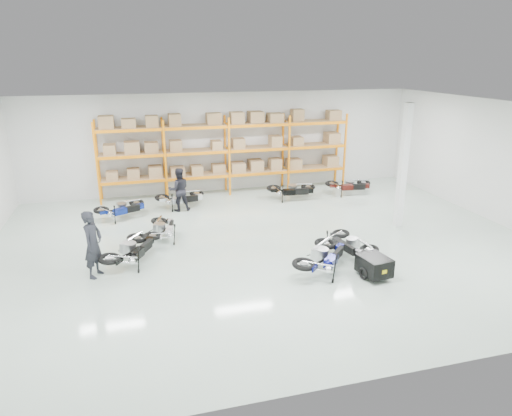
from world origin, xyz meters
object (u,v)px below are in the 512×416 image
object	(u,v)px
moto_back_d	(349,182)
moto_black_far_left	(131,246)
moto_back_b	(181,195)
person_left	(93,244)
moto_silver_left	(162,226)
person_back	(179,190)
moto_blue_centre	(323,252)
moto_touring_right	(349,240)
moto_back_a	(121,205)
moto_back_c	(292,187)
trailer	(374,266)

from	to	relation	value
moto_back_d	moto_black_far_left	bearing A→B (deg)	125.74
moto_back_b	person_left	xyz separation A→B (m)	(-3.06, -5.71, 0.44)
moto_silver_left	moto_back_b	size ratio (longest dim) A/B	0.96
person_back	moto_blue_centre	bearing A→B (deg)	114.78
moto_silver_left	moto_black_far_left	world-z (taller)	moto_black_far_left
moto_black_far_left	moto_touring_right	bearing A→B (deg)	-160.29
moto_back_a	moto_silver_left	bearing A→B (deg)	-177.08
moto_touring_right	moto_back_c	size ratio (longest dim) A/B	0.92
moto_back_a	moto_back_b	distance (m)	2.51
moto_back_c	trailer	bearing A→B (deg)	-174.51
trailer	moto_back_c	world-z (taller)	moto_back_c
moto_back_a	person_left	xyz separation A→B (m)	(-0.69, -4.91, 0.45)
moto_blue_centre	moto_silver_left	bearing A→B (deg)	3.81
moto_black_far_left	person_left	xyz separation A→B (m)	(-1.00, -0.58, 0.39)
moto_blue_centre	person_left	xyz separation A→B (m)	(-6.40, 1.42, 0.37)
trailer	person_back	bearing A→B (deg)	113.77
moto_touring_right	moto_back_d	distance (m)	6.93
moto_touring_right	person_left	distance (m)	7.67
trailer	moto_back_c	distance (m)	7.75
moto_black_far_left	moto_back_a	size ratio (longest dim) A/B	1.12
moto_black_far_left	moto_back_b	bearing A→B (deg)	-82.25
moto_silver_left	moto_back_d	world-z (taller)	moto_back_d
moto_back_a	moto_back_b	size ratio (longest dim) A/B	0.97
moto_back_d	moto_silver_left	bearing A→B (deg)	119.50
trailer	moto_blue_centre	bearing A→B (deg)	140.13
trailer	moto_back_d	bearing A→B (deg)	60.32
trailer	person_left	bearing A→B (deg)	155.78
moto_touring_right	moto_back_a	xyz separation A→B (m)	(-6.95, 5.50, 0.00)
moto_back_d	person_back	xyz separation A→B (m)	(-7.74, -0.34, 0.33)
moto_back_c	person_left	distance (m)	9.67
moto_back_a	person_left	distance (m)	4.98
moto_black_far_left	moto_touring_right	xyz separation A→B (m)	(6.63, -1.16, -0.06)
trailer	person_left	xyz separation A→B (m)	(-7.64, 2.18, 0.61)
moto_black_far_left	person_back	xyz separation A→B (m)	(1.96, 4.72, 0.30)
moto_blue_centre	person_back	world-z (taller)	person_back
moto_blue_centre	moto_touring_right	xyz separation A→B (m)	(1.24, 0.84, -0.08)
moto_blue_centre	moto_touring_right	bearing A→B (deg)	-102.02
moto_back_d	trailer	bearing A→B (deg)	166.79
moto_black_far_left	moto_back_a	bearing A→B (deg)	-56.17
moto_black_far_left	moto_back_b	xyz separation A→B (m)	(2.06, 5.13, -0.05)
moto_silver_left	moto_touring_right	bearing A→B (deg)	165.48
moto_touring_right	moto_back_c	bearing A→B (deg)	76.36
moto_touring_right	moto_back_a	distance (m)	8.86
person_left	moto_black_far_left	bearing A→B (deg)	-33.92
moto_touring_right	moto_back_a	size ratio (longest dim) A/B	1.00
moto_blue_centre	moto_back_d	xyz separation A→B (m)	(4.31, 7.05, -0.06)
moto_back_a	person_back	distance (m)	2.33
trailer	moto_back_b	distance (m)	9.12
moto_black_far_left	moto_back_a	distance (m)	4.35
trailer	person_back	distance (m)	8.83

